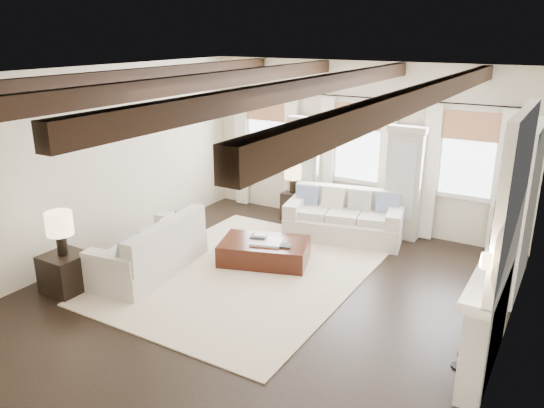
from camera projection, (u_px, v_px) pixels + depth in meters
The scene contains 16 objects.
ground at pixel (256, 299), 7.73m from camera, with size 7.50×7.50×0.00m, color black.
room_shell at pixel (333, 167), 7.50m from camera, with size 6.54×7.54×3.22m.
area_rug at pixel (245, 273), 8.53m from camera, with size 3.47×4.47×0.02m, color beige.
sofa_back at pixel (344, 219), 9.93m from camera, with size 2.28×1.38×0.91m.
sofa_left at pixel (152, 251), 8.51m from camera, with size 1.20×2.19×0.89m.
ottoman at pixel (264, 252), 8.91m from camera, with size 1.45×0.90×0.38m, color black.
tray at pixel (266, 242), 8.77m from camera, with size 0.50×0.38×0.04m, color white.
book_lower at pixel (258, 237), 8.89m from camera, with size 0.26×0.20×0.04m, color #262628.
book_upper at pixel (261, 235), 8.86m from camera, with size 0.22×0.17×0.03m, color beige.
book_loose at pixel (284, 246), 8.63m from camera, with size 0.24×0.18×0.03m, color #262628.
side_table_front at pixel (66, 273), 7.90m from camera, with size 0.59×0.59×0.59m, color black.
lamp_front at pixel (59, 226), 7.66m from camera, with size 0.39×0.39×0.66m.
side_table_back at pixel (293, 206), 10.90m from camera, with size 0.39×0.39×0.58m, color black.
lamp_back at pixel (293, 173), 10.68m from camera, with size 0.35×0.35×0.60m.
candlestick_near at pixel (462, 341), 6.07m from camera, with size 0.17×0.17×0.83m.
candlestick_far at pixel (466, 333), 6.31m from camera, with size 0.15×0.15×0.74m.
Camera 1 is at (3.73, -5.82, 3.74)m, focal length 35.00 mm.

